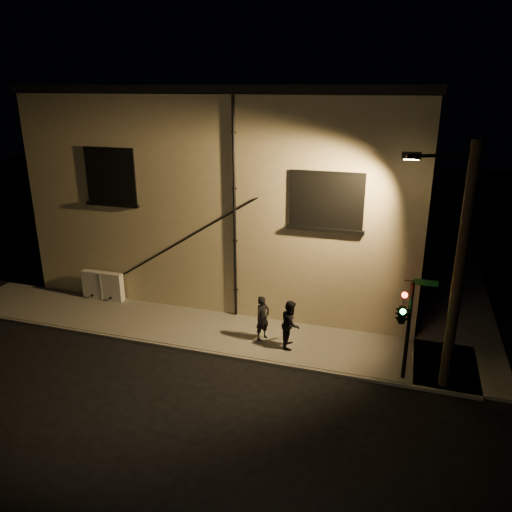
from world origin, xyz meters
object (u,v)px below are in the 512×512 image
(pedestrian_a, at_px, (263,318))
(utility_cabinet, at_px, (103,286))
(streetlamp_pole, at_px, (456,266))
(traffic_signal, at_px, (403,313))
(pedestrian_b, at_px, (291,324))

(pedestrian_a, bearing_deg, utility_cabinet, 110.81)
(utility_cabinet, bearing_deg, pedestrian_a, -10.09)
(pedestrian_a, xyz_separation_m, streetlamp_pole, (6.03, -1.04, 3.00))
(utility_cabinet, relative_size, traffic_signal, 0.56)
(utility_cabinet, distance_m, streetlamp_pole, 14.08)
(pedestrian_b, relative_size, streetlamp_pole, 0.23)
(pedestrian_a, bearing_deg, pedestrian_b, -70.01)
(utility_cabinet, bearing_deg, pedestrian_b, -10.19)
(pedestrian_b, relative_size, traffic_signal, 0.51)
(utility_cabinet, bearing_deg, streetlamp_pole, -9.97)
(pedestrian_b, distance_m, streetlamp_pole, 5.83)
(utility_cabinet, xyz_separation_m, traffic_signal, (12.20, -2.51, 1.62))
(utility_cabinet, height_order, traffic_signal, traffic_signal)
(utility_cabinet, relative_size, streetlamp_pole, 0.25)
(pedestrian_b, bearing_deg, pedestrian_a, 72.25)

